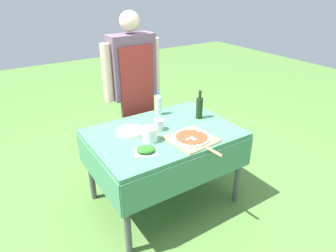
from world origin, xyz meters
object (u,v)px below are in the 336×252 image
at_px(herb_container, 146,150).
at_px(sauce_jar, 159,126).
at_px(prep_table, 164,141).
at_px(oil_bottle, 199,107).
at_px(mixing_tub, 150,134).
at_px(person_cook, 133,82).
at_px(plate_stack, 130,131).
at_px(water_bottle, 158,104).
at_px(pizza_on_peel, 192,139).

relative_size(herb_container, sauce_jar, 2.27).
xyz_separation_m(prep_table, sauce_jar, (-0.02, 0.05, 0.14)).
bearing_deg(oil_bottle, mixing_tub, -167.79).
bearing_deg(person_cook, sauce_jar, 81.26).
bearing_deg(plate_stack, oil_bottle, -6.92).
bearing_deg(sauce_jar, water_bottle, 58.81).
bearing_deg(plate_stack, prep_table, -28.15).
bearing_deg(water_bottle, sauce_jar, -121.19).
bearing_deg(plate_stack, mixing_tub, -71.32).
distance_m(pizza_on_peel, sauce_jar, 0.34).
bearing_deg(prep_table, plate_stack, 151.85).
relative_size(mixing_tub, sauce_jar, 1.36).
bearing_deg(herb_container, pizza_on_peel, -4.58).
distance_m(pizza_on_peel, oil_bottle, 0.46).
xyz_separation_m(person_cook, water_bottle, (0.08, -0.36, -0.14)).
bearing_deg(sauce_jar, mixing_tub, -141.26).
height_order(pizza_on_peel, oil_bottle, oil_bottle).
bearing_deg(prep_table, oil_bottle, 7.01).
bearing_deg(sauce_jar, person_cook, 82.24).
bearing_deg(pizza_on_peel, water_bottle, 81.29).
relative_size(pizza_on_peel, water_bottle, 2.26).
xyz_separation_m(prep_table, mixing_tub, (-0.18, -0.08, 0.15)).
xyz_separation_m(oil_bottle, plate_stack, (-0.69, 0.08, -0.10)).
height_order(prep_table, plate_stack, plate_stack).
bearing_deg(sauce_jar, plate_stack, 159.35).
relative_size(herb_container, plate_stack, 0.91).
relative_size(water_bottle, herb_container, 1.08).
xyz_separation_m(herb_container, mixing_tub, (0.12, 0.15, 0.04)).
bearing_deg(oil_bottle, prep_table, -172.99).
bearing_deg(mixing_tub, prep_table, 23.65).
relative_size(prep_table, pizza_on_peel, 2.39).
xyz_separation_m(person_cook, plate_stack, (-0.32, -0.56, -0.24)).
bearing_deg(plate_stack, pizza_on_peel, -47.09).
relative_size(pizza_on_peel, mixing_tub, 4.08).
height_order(oil_bottle, mixing_tub, oil_bottle).
xyz_separation_m(water_bottle, herb_container, (-0.45, -0.56, -0.09)).
height_order(person_cook, pizza_on_peel, person_cook).
relative_size(mixing_tub, plate_stack, 0.54).
bearing_deg(pizza_on_peel, sauce_jar, 108.53).
distance_m(water_bottle, plate_stack, 0.46).
relative_size(prep_table, person_cook, 0.76).
height_order(person_cook, herb_container, person_cook).
distance_m(plate_stack, sauce_jar, 0.25).
height_order(person_cook, oil_bottle, person_cook).
height_order(herb_container, mixing_tub, mixing_tub).
xyz_separation_m(person_cook, sauce_jar, (-0.09, -0.65, -0.21)).
xyz_separation_m(oil_bottle, water_bottle, (-0.28, 0.28, 0.00)).
bearing_deg(water_bottle, plate_stack, -154.13).
bearing_deg(pizza_on_peel, prep_table, 108.41).
height_order(herb_container, plate_stack, herb_container).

